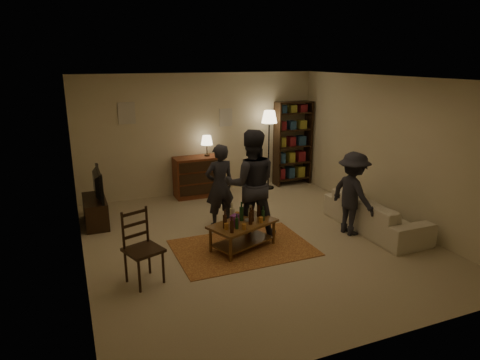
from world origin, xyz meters
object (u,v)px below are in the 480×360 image
tv_stand (95,204)px  dresser (197,176)px  person_left (220,186)px  person_by_sofa (353,194)px  floor_lamp (269,122)px  coffee_table (242,226)px  bookshelf (293,143)px  dining_chair (141,244)px  sofa (375,214)px  person_right (251,184)px

tv_stand → dresser: 2.43m
person_left → person_by_sofa: size_ratio=1.05×
tv_stand → person_left: person_left is taller
floor_lamp → coffee_table: bearing=-122.9°
person_left → bookshelf: bearing=-148.4°
dining_chair → sofa: bearing=-16.5°
dining_chair → person_right: 2.24m
sofa → person_right: (-2.19, 0.61, 0.64)m
coffee_table → sofa: (2.52, -0.17, -0.09)m
dresser → coffee_table: bearing=-92.5°
person_right → bookshelf: bearing=-115.0°
person_left → sofa: bearing=148.4°
coffee_table → dining_chair: 1.76m
coffee_table → bookshelf: 4.00m
bookshelf → floor_lamp: bearing=-169.6°
floor_lamp → sofa: size_ratio=0.89×
person_left → person_by_sofa: 2.36m
floor_lamp → person_by_sofa: floor_lamp is taller
coffee_table → dresser: (0.13, 2.94, 0.08)m
dining_chair → sofa: 4.23m
coffee_table → person_by_sofa: 2.05m
dining_chair → person_right: (2.03, 0.88, 0.38)m
sofa → floor_lamp: bearing=12.2°
coffee_table → bookshelf: bearing=49.5°
coffee_table → person_left: (-0.00, 1.08, 0.37)m
dining_chair → dresser: (1.82, 3.39, -0.08)m
bookshelf → person_by_sofa: (-0.55, -3.15, -0.30)m
bookshelf → person_right: size_ratio=1.07×
coffee_table → bookshelf: size_ratio=0.61×
bookshelf → person_right: bearing=-130.9°
floor_lamp → person_by_sofa: bearing=-87.0°
sofa → person_by_sofa: person_by_sofa is taller
dresser → person_left: 1.89m
tv_stand → bookshelf: size_ratio=0.52×
tv_stand → person_left: 2.36m
person_right → floor_lamp: bearing=-106.0°
coffee_table → person_left: person_left is taller
floor_lamp → sofa: floor_lamp is taller
dining_chair → floor_lamp: (3.56, 3.32, 1.02)m
person_right → person_by_sofa: bearing=177.3°
person_right → person_left: bearing=-46.4°
floor_lamp → tv_stand: bearing=-168.0°
sofa → person_right: person_right is taller
dresser → floor_lamp: 2.05m
coffee_table → tv_stand: size_ratio=1.16×
dining_chair → sofa: size_ratio=0.50×
dining_chair → tv_stand: tv_stand is taller
dining_chair → person_right: person_right is taller
sofa → dining_chair: bearing=93.7°
tv_stand → person_left: (2.12, -0.95, 0.39)m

